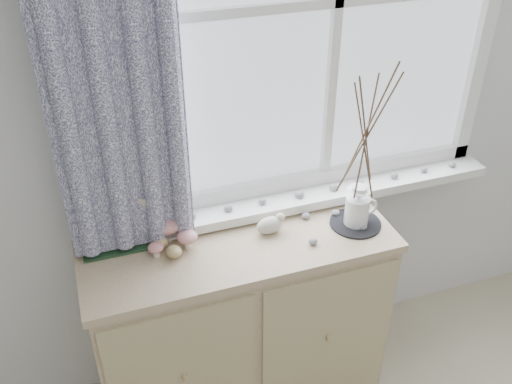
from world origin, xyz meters
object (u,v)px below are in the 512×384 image
botanical_book (120,227)px  toadstool_cluster (170,230)px  twig_pitcher (366,131)px  sideboard (241,323)px

botanical_book → toadstool_cluster: botanical_book is taller
twig_pitcher → botanical_book: bearing=179.7°
sideboard → twig_pitcher: (0.47, -0.03, 0.84)m
toadstool_cluster → sideboard: bearing=-19.3°
sideboard → toadstool_cluster: toadstool_cluster is taller
sideboard → twig_pitcher: size_ratio=1.68×
sideboard → twig_pitcher: bearing=-4.1°
botanical_book → twig_pitcher: size_ratio=0.47×
sideboard → botanical_book: (-0.42, 0.09, 0.54)m
toadstool_cluster → twig_pitcher: (0.71, -0.12, 0.35)m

